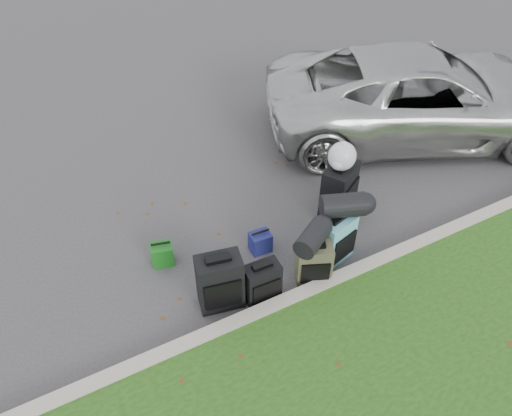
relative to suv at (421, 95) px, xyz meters
name	(u,v)px	position (x,y,z in m)	size (l,w,h in m)	color
ground	(269,244)	(-3.59, -1.27, -0.72)	(120.00, 120.00, 0.00)	#383535
curb	(309,293)	(-3.59, -2.27, -0.64)	(120.00, 0.18, 0.15)	#9E937F
suv	(421,95)	(0.00, 0.00, 0.00)	(2.39, 5.18, 1.44)	#B7B7B2
suitcase_small_black	(262,282)	(-4.10, -1.99, -0.45)	(0.43, 0.24, 0.54)	black
suitcase_large_black_left	(220,282)	(-4.57, -1.84, -0.34)	(0.52, 0.31, 0.76)	black
suitcase_olive	(314,263)	(-3.40, -2.04, -0.43)	(0.43, 0.27, 0.58)	#393724
suitcase_teal	(336,239)	(-2.95, -1.86, -0.38)	(0.47, 0.28, 0.67)	teal
suitcase_large_black_right	(339,191)	(-2.44, -1.16, -0.30)	(0.56, 0.33, 0.84)	black
tote_green	(162,254)	(-4.97, -0.90, -0.56)	(0.27, 0.22, 0.31)	#166417
tote_navy	(260,242)	(-3.75, -1.29, -0.57)	(0.27, 0.21, 0.29)	navy
duffel_left	(313,238)	(-3.43, -2.01, 0.00)	(0.27, 0.27, 0.51)	black
duffel_right	(343,205)	(-2.86, -1.79, 0.11)	(0.31, 0.31, 0.55)	black
trash_bag	(342,156)	(-2.46, -1.16, 0.31)	(0.38, 0.38, 0.38)	silver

